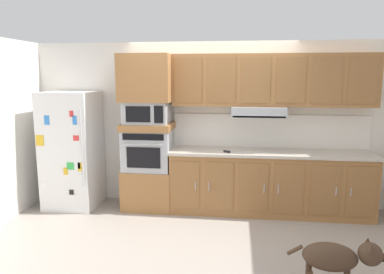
# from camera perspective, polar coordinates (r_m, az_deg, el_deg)

# --- Properties ---
(ground_plane) EXTENTS (9.60, 9.60, 0.00)m
(ground_plane) POSITION_cam_1_polar(r_m,az_deg,el_deg) (4.82, 1.99, -14.67)
(ground_plane) COLOR #9E9389
(back_kitchen_wall) EXTENTS (6.20, 0.12, 2.50)m
(back_kitchen_wall) POSITION_cam_1_polar(r_m,az_deg,el_deg) (5.54, 3.10, 2.05)
(back_kitchen_wall) COLOR silver
(back_kitchen_wall) RESTS_ON ground
(refrigerator) EXTENTS (0.76, 0.73, 1.76)m
(refrigerator) POSITION_cam_1_polar(r_m,az_deg,el_deg) (5.73, -18.64, -1.94)
(refrigerator) COLOR white
(refrigerator) RESTS_ON ground
(oven_base_cabinet) EXTENTS (0.74, 0.62, 0.60)m
(oven_base_cabinet) POSITION_cam_1_polar(r_m,az_deg,el_deg) (5.55, -6.87, -8.08)
(oven_base_cabinet) COLOR #996638
(oven_base_cabinet) RESTS_ON ground
(built_in_oven) EXTENTS (0.70, 0.62, 0.60)m
(built_in_oven) POSITION_cam_1_polar(r_m,az_deg,el_deg) (5.39, -7.01, -2.00)
(built_in_oven) COLOR #A8AAAF
(built_in_oven) RESTS_ON oven_base_cabinet
(appliance_mid_shelf) EXTENTS (0.74, 0.62, 0.10)m
(appliance_mid_shelf) POSITION_cam_1_polar(r_m,az_deg,el_deg) (5.33, -7.08, 1.69)
(appliance_mid_shelf) COLOR #996638
(appliance_mid_shelf) RESTS_ON built_in_oven
(microwave) EXTENTS (0.64, 0.54, 0.32)m
(microwave) POSITION_cam_1_polar(r_m,az_deg,el_deg) (5.31, -7.13, 3.93)
(microwave) COLOR #A8AAAF
(microwave) RESTS_ON appliance_mid_shelf
(appliance_upper_cabinet) EXTENTS (0.74, 0.62, 0.68)m
(appliance_upper_cabinet) POSITION_cam_1_polar(r_m,az_deg,el_deg) (5.28, -7.24, 9.33)
(appliance_upper_cabinet) COLOR #996638
(appliance_upper_cabinet) RESTS_ON microwave
(lower_cabinet_run) EXTENTS (2.86, 0.63, 0.88)m
(lower_cabinet_run) POSITION_cam_1_polar(r_m,az_deg,el_deg) (5.37, 12.24, -7.27)
(lower_cabinet_run) COLOR #996638
(lower_cabinet_run) RESTS_ON ground
(countertop_slab) EXTENTS (2.90, 0.64, 0.04)m
(countertop_slab) POSITION_cam_1_polar(r_m,az_deg,el_deg) (5.26, 12.42, -2.46)
(countertop_slab) COLOR #BCB2A3
(countertop_slab) RESTS_ON lower_cabinet_run
(backsplash_panel) EXTENTS (2.90, 0.02, 0.50)m
(backsplash_panel) POSITION_cam_1_polar(r_m,az_deg,el_deg) (5.49, 12.25, 0.93)
(backsplash_panel) COLOR white
(backsplash_panel) RESTS_ON countertop_slab
(upper_cabinet_with_hood) EXTENTS (2.86, 0.48, 0.88)m
(upper_cabinet_with_hood) POSITION_cam_1_polar(r_m,az_deg,el_deg) (5.26, 12.56, 8.54)
(upper_cabinet_with_hood) COLOR #996638
(upper_cabinet_with_hood) RESTS_ON backsplash_panel
(screwdriver) EXTENTS (0.16, 0.17, 0.03)m
(screwdriver) POSITION_cam_1_polar(r_m,az_deg,el_deg) (5.08, 5.66, -2.30)
(screwdriver) COLOR black
(screwdriver) RESTS_ON countertop_slab
(dog) EXTENTS (0.88, 0.32, 0.56)m
(dog) POSITION_cam_1_polar(r_m,az_deg,el_deg) (3.66, 22.37, -17.45)
(dog) COLOR #473323
(dog) RESTS_ON ground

